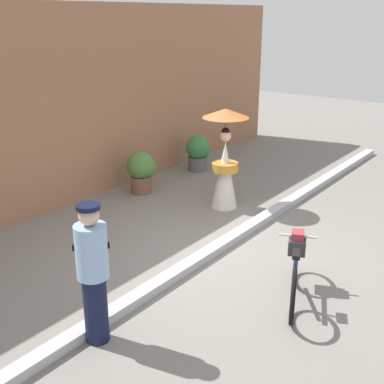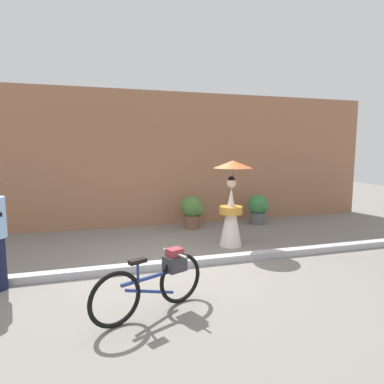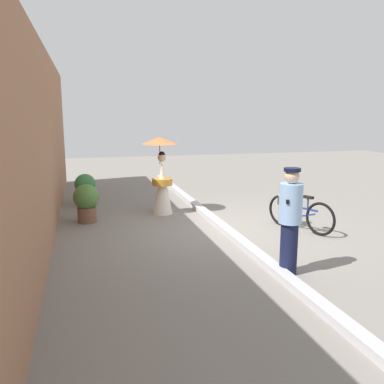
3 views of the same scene
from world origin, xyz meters
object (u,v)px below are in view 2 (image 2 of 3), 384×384
Objects in this scene: person_with_parasol at (231,202)px; potted_plant_small at (258,208)px; bicycle_near_officer at (156,281)px; potted_plant_by_door at (193,210)px.

person_with_parasol is 2.26× the size of potted_plant_small.
bicycle_near_officer is at bearing -130.27° from person_with_parasol.
potted_plant_by_door is 1.05× the size of potted_plant_small.
person_with_parasol reaches higher than potted_plant_small.
potted_plant_by_door reaches higher than bicycle_near_officer.
potted_plant_by_door reaches higher than potted_plant_small.
person_with_parasol is at bearing -78.89° from potted_plant_by_door.
potted_plant_small is at bearing 49.11° from bicycle_near_officer.
potted_plant_small is (1.57, 1.76, -0.50)m from person_with_parasol.
bicycle_near_officer is at bearing -130.89° from potted_plant_small.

